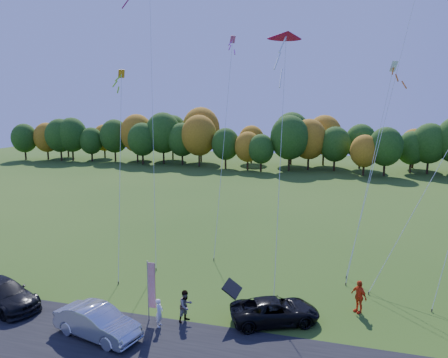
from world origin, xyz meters
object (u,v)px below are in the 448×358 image
(silver_sedan, at_px, (97,322))
(person_east, at_px, (359,296))
(feather_flag, at_px, (151,285))
(black_suv, at_px, (275,311))

(silver_sedan, distance_m, person_east, 14.87)
(person_east, height_order, feather_flag, feather_flag)
(silver_sedan, xyz_separation_m, feather_flag, (2.02, 2.32, 1.35))
(silver_sedan, bearing_deg, person_east, -49.62)
(feather_flag, bearing_deg, person_east, 21.07)
(person_east, distance_m, feather_flag, 12.14)
(silver_sedan, height_order, person_east, person_east)
(silver_sedan, distance_m, feather_flag, 3.36)
(black_suv, distance_m, person_east, 5.22)
(black_suv, bearing_deg, silver_sedan, 90.09)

